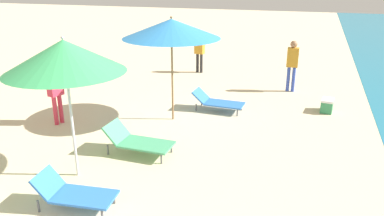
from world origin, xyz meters
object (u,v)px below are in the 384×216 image
person_walking_near (55,89)px  person_walking_mid (199,50)px  umbrella_farthest (171,29)px  person_walking_far (292,61)px  lounger_second_shoreside (138,141)px  lounger_farthest_shoreside (217,101)px  lounger_second_inland (74,193)px  cooler_box (327,105)px  umbrella_second (64,56)px

person_walking_near → person_walking_mid: size_ratio=1.03×
umbrella_farthest → person_walking_far: 4.78m
person_walking_near → person_walking_mid: (1.89, 6.35, -0.03)m
lounger_second_shoreside → lounger_farthest_shoreside: lounger_second_shoreside is taller
lounger_second_inland → umbrella_farthest: bearing=82.1°
person_walking_near → person_walking_mid: 6.63m
lounger_farthest_shoreside → person_walking_far: 3.25m
umbrella_farthest → cooler_box: (3.95, 1.92, -2.23)m
lounger_farthest_shoreside → cooler_box: (2.99, 0.88, -0.08)m
umbrella_farthest → person_walking_far: (2.80, 3.62, -1.39)m
lounger_second_shoreside → person_walking_near: size_ratio=0.94×
umbrella_second → person_walking_mid: bearing=91.0°
lounger_second_inland → person_walking_mid: (-0.73, 9.46, 0.63)m
lounger_second_shoreside → person_walking_mid: 7.36m
lounger_second_shoreside → lounger_second_inland: lounger_second_shoreside is taller
lounger_second_shoreside → cooler_box: (3.95, 4.08, -0.11)m
lounger_second_inland → lounger_farthest_shoreside: lounger_second_inland is taller
lounger_second_inland → umbrella_farthest: size_ratio=0.50×
person_walking_near → lounger_farthest_shoreside: bearing=-134.0°
umbrella_farthest → person_walking_mid: 5.41m
person_walking_mid → person_walking_far: 3.94m
person_walking_mid → person_walking_far: bearing=-103.4°
person_walking_far → person_walking_mid: bearing=-114.4°
lounger_second_shoreside → person_walking_far: 6.46m
lounger_second_inland → cooler_box: bearing=50.5°
umbrella_farthest → person_walking_near: umbrella_farthest is taller
lounger_second_shoreside → person_walking_mid: person_walking_mid is taller
umbrella_second → person_walking_mid: umbrella_second is taller
person_walking_far → lounger_second_inland: bearing=-21.9°
umbrella_second → cooler_box: 7.38m
lounger_second_inland → person_walking_mid: person_walking_mid is taller
lounger_farthest_shoreside → umbrella_second: bearing=-108.4°
cooler_box → lounger_second_shoreside: bearing=-134.1°
umbrella_second → lounger_farthest_shoreside: bearing=69.5°
umbrella_second → lounger_second_inland: umbrella_second is taller
umbrella_second → lounger_second_shoreside: (0.70, 1.23, -2.06)m
lounger_second_shoreside → lounger_second_inland: 2.17m
umbrella_farthest → lounger_farthest_shoreside: (0.96, 1.04, -2.15)m
lounger_second_inland → person_walking_near: (-2.62, 3.11, 0.66)m
umbrella_second → cooler_box: umbrella_second is taller
lounger_second_inland → cooler_box: (4.06, 6.25, -0.09)m
umbrella_second → person_walking_near: size_ratio=1.73×
lounger_farthest_shoreside → umbrella_farthest: bearing=-130.5°
person_walking_mid → person_walking_far: size_ratio=0.90×
lounger_second_shoreside → person_walking_far: bearing=65.0°
person_walking_mid → lounger_farthest_shoreside: bearing=-147.0°
lounger_farthest_shoreside → person_walking_mid: bearing=115.8°
lounger_second_shoreside → lounger_second_inland: (-0.11, -2.17, -0.02)m
cooler_box → lounger_second_inland: bearing=-123.0°
umbrella_farthest → cooler_box: size_ratio=5.12×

